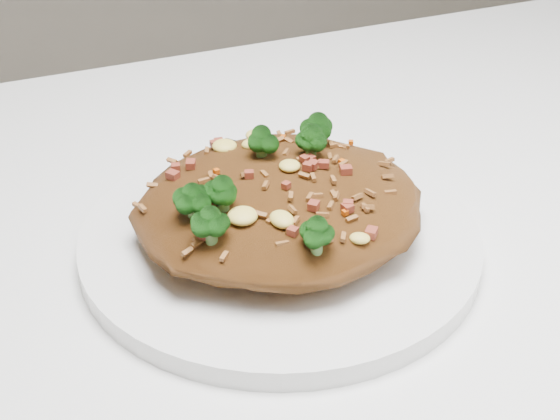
% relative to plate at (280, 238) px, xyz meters
% --- Properties ---
extents(plate, '(0.26, 0.26, 0.01)m').
position_rel_plate_xyz_m(plate, '(0.00, 0.00, 0.00)').
color(plate, white).
rests_on(plate, dining_table).
extents(fried_rice, '(0.19, 0.17, 0.06)m').
position_rel_plate_xyz_m(fried_rice, '(-0.00, -0.00, 0.03)').
color(fried_rice, brown).
rests_on(fried_rice, plate).
extents(fork, '(0.11, 0.14, 0.00)m').
position_rel_plate_xyz_m(fork, '(0.06, 0.05, 0.01)').
color(fork, silver).
rests_on(fork, plate).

